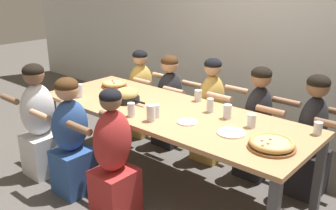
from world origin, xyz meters
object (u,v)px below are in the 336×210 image
object	(u,v)px
diner_near_left	(39,124)
drinking_glass_g	(252,121)
drinking_glass_a	(227,113)
diner_far_left	(141,97)
diner_near_midleft	(71,141)
diner_near_center	(113,161)
empty_plate_a	(231,133)
drinking_glass_b	(210,106)
diner_far_right	(311,141)
skillet_bowl	(126,96)
empty_plate_b	(187,122)
drinking_glass_c	(156,111)
drinking_glass_d	(66,88)
pizza_board_main	(114,84)
drinking_glass_j	(131,111)
drinking_glass_h	(151,114)
diner_far_midleft	(170,104)
diner_far_center	(211,114)
drinking_glass_i	(80,92)
pizza_board_second	(272,144)
diner_far_midright	(257,127)
drinking_glass_f	(318,129)

from	to	relation	value
diner_near_left	drinking_glass_g	bearing A→B (deg)	-66.17
drinking_glass_a	diner_far_left	xyz separation A→B (m)	(-1.62, 0.54, -0.32)
diner_near_midleft	diner_near_center	xyz separation A→B (m)	(0.59, -0.00, -0.01)
empty_plate_a	diner_far_left	size ratio (longest dim) A/B	0.21
drinking_glass_b	diner_far_right	bearing A→B (deg)	32.17
diner_far_left	diner_near_midleft	bearing A→B (deg)	19.51
skillet_bowl	empty_plate_b	world-z (taller)	skillet_bowl
drinking_glass_c	drinking_glass_d	world-z (taller)	drinking_glass_d
pizza_board_main	drinking_glass_b	size ratio (longest dim) A/B	2.24
drinking_glass_b	drinking_glass_c	bearing A→B (deg)	-123.35
pizza_board_main	empty_plate_b	distance (m)	1.36
drinking_glass_j	empty_plate_a	bearing A→B (deg)	16.06
drinking_glass_h	diner_far_midleft	world-z (taller)	diner_far_midleft
drinking_glass_b	diner_far_center	size ratio (longest dim) A/B	0.11
empty_plate_b	diner_far_left	bearing A→B (deg)	149.12
drinking_glass_d	diner_far_right	world-z (taller)	diner_far_right
empty_plate_b	diner_far_midleft	world-z (taller)	diner_far_midleft
drinking_glass_h	drinking_glass_i	xyz separation A→B (m)	(-1.03, 0.01, -0.00)
drinking_glass_j	diner_far_right	distance (m)	1.67
drinking_glass_b	pizza_board_second	bearing A→B (deg)	-23.43
pizza_board_second	drinking_glass_h	bearing A→B (deg)	-170.09
drinking_glass_c	diner_far_right	size ratio (longest dim) A/B	0.10
drinking_glass_a	diner_near_center	bearing A→B (deg)	-120.51
empty_plate_a	diner_near_left	bearing A→B (deg)	-161.43
drinking_glass_g	diner_far_midright	bearing A→B (deg)	111.61
pizza_board_second	drinking_glass_i	size ratio (longest dim) A/B	2.58
empty_plate_b	empty_plate_a	bearing A→B (deg)	6.23
skillet_bowl	drinking_glass_d	xyz separation A→B (m)	(-0.72, -0.21, -0.01)
drinking_glass_j	pizza_board_main	bearing A→B (deg)	147.56
diner_far_left	empty_plate_a	bearing A→B (deg)	66.33
diner_near_midleft	drinking_glass_i	bearing A→B (deg)	43.52
drinking_glass_c	drinking_glass_h	xyz separation A→B (m)	(0.02, -0.09, 0.00)
skillet_bowl	drinking_glass_g	xyz separation A→B (m)	(1.29, 0.22, -0.01)
empty_plate_b	diner_far_center	bearing A→B (deg)	110.95
skillet_bowl	diner_near_left	distance (m)	0.94
drinking_glass_h	diner_far_midleft	bearing A→B (deg)	122.86
drinking_glass_h	drinking_glass_j	xyz separation A→B (m)	(-0.21, -0.03, -0.01)
diner_near_center	drinking_glass_c	bearing A→B (deg)	-3.30
drinking_glass_i	diner_near_center	distance (m)	1.11
pizza_board_main	empty_plate_b	xyz separation A→B (m)	(1.32, -0.32, -0.03)
drinking_glass_f	drinking_glass_d	bearing A→B (deg)	-165.40
drinking_glass_i	diner_far_midright	world-z (taller)	diner_far_midright
diner_near_center	diner_near_left	bearing A→B (deg)	90.00
pizza_board_second	drinking_glass_b	bearing A→B (deg)	156.57
empty_plate_b	drinking_glass_b	world-z (taller)	drinking_glass_b
drinking_glass_f	diner_far_center	xyz separation A→B (m)	(-1.27, 0.37, -0.29)
drinking_glass_c	drinking_glass_f	xyz separation A→B (m)	(1.24, 0.57, -0.01)
diner_far_midright	drinking_glass_j	bearing A→B (deg)	-34.22
empty_plate_a	drinking_glass_c	world-z (taller)	drinking_glass_c
diner_near_midleft	diner_far_midright	xyz separation A→B (m)	(1.15, 1.43, 0.00)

